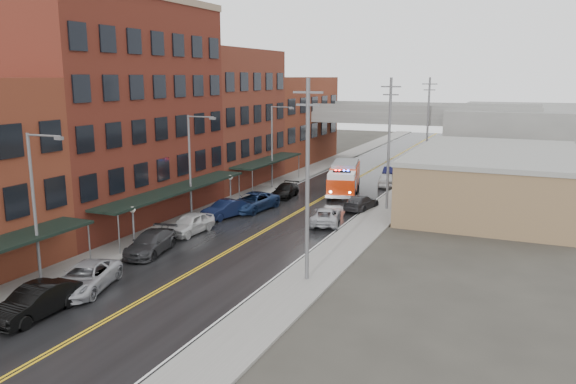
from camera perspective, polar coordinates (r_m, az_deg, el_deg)
The scene contains 34 objects.
ground at distance 26.88m, azimuth -26.36°, elevation -16.32°, with size 220.00×220.00×0.00m, color #2D2B26.
road at distance 50.10m, azimuth 0.58°, elevation -2.28°, with size 11.00×160.00×0.02m, color black.
sidewalk_left at distance 53.27m, azimuth -6.68°, elevation -1.45°, with size 3.00×160.00×0.15m, color slate.
sidewalk_right at distance 47.81m, azimuth 8.67°, elevation -3.02°, with size 3.00×160.00×0.15m, color slate.
curb_left at distance 52.48m, azimuth -5.12°, elevation -1.61°, with size 0.30×160.00×0.15m, color gray.
curb_right at distance 48.24m, azimuth 6.78°, elevation -2.84°, with size 0.30×160.00×0.15m, color gray.
brick_building_b at distance 49.76m, azimuth -17.08°, elevation 7.60°, with size 9.00×20.00×18.00m, color #5E2118.
brick_building_c at distance 64.16m, azimuth -6.78°, elevation 7.48°, with size 9.00×15.00×15.00m, color maroon.
brick_building_far at distance 79.84m, azimuth -0.39°, elevation 7.28°, with size 9.00×20.00×12.00m, color brown.
tan_building at distance 55.70m, azimuth 20.13°, elevation 1.03°, with size 14.00×22.00×5.00m, color brown.
right_far_block at distance 85.19m, azimuth 22.86°, elevation 5.30°, with size 18.00×30.00×8.00m, color slate.
awning_1 at distance 47.00m, azimuth -11.24°, elevation 0.28°, with size 2.60×18.00×3.09m.
awning_2 at distance 61.95m, azimuth -2.02°, elevation 3.20°, with size 2.60×13.00×3.09m.
globe_lamp_1 at distance 41.05m, azimuth -15.48°, elevation -2.54°, with size 0.44×0.44×3.12m.
globe_lamp_2 at distance 52.37m, azimuth -5.88°, elevation 0.85°, with size 0.44×0.44×3.12m.
street_lamp_0 at distance 34.87m, azimuth -24.16°, elevation -0.77°, with size 2.64×0.22×9.00m.
street_lamp_1 at distance 46.92m, azimuth -9.70°, elevation 3.04°, with size 2.64×0.22×9.00m.
street_lamp_2 at distance 60.82m, azimuth -1.43°, elevation 5.14°, with size 2.64×0.22×9.00m.
utility_pole_0 at distance 32.53m, azimuth 1.99°, elevation 1.44°, with size 1.80×0.24×12.00m.
utility_pole_1 at distance 51.48m, azimuth 10.22°, elevation 5.03°, with size 1.80×0.24×12.00m.
utility_pole_2 at distance 71.01m, azimuth 14.01°, elevation 6.64°, with size 1.80×0.24×12.00m.
overpass at distance 79.33m, azimuth 9.70°, elevation 7.08°, with size 40.00×10.00×7.50m.
fire_truck at distance 58.90m, azimuth 5.72°, elevation 1.48°, with size 5.02×9.17×3.20m.
parked_car_left_1 at distance 31.84m, azimuth -24.27°, elevation -10.11°, with size 1.74×4.99×1.65m, color black.
parked_car_left_2 at distance 34.53m, azimuth -19.90°, elevation -8.19°, with size 2.52×5.47×1.52m, color #989AA0.
parked_car_left_3 at distance 40.22m, azimuth -13.78°, elevation -5.03°, with size 2.13×5.23×1.52m, color #27272A.
parked_car_left_4 at distance 44.56m, azimuth -9.89°, elevation -3.18°, with size 1.89×4.70×1.60m, color #BCBCBC.
parked_car_left_5 at distance 49.10m, azimuth -6.37°, elevation -1.74°, with size 1.61×4.63×1.53m, color black.
parked_car_left_6 at distance 51.51m, azimuth -3.60°, elevation -1.00°, with size 2.71×5.87×1.63m, color #122143.
parked_car_left_7 at distance 57.20m, azimuth -0.29°, elevation 0.15°, with size 1.89×4.66×1.35m, color black.
parked_car_right_0 at distance 46.82m, azimuth 3.83°, elevation -2.44°, with size 2.30×4.99×1.39m, color #9EA0A6.
parked_car_right_1 at distance 52.19m, azimuth 7.45°, elevation -1.06°, with size 1.91×4.69×1.36m, color #2B2B2E.
parked_car_right_2 at distance 63.70m, azimuth 10.00°, elevation 1.24°, with size 1.81×4.51×1.54m, color #BABABA.
parked_car_right_3 at distance 68.99m, azimuth 10.43°, elevation 2.00°, with size 1.56×4.49×1.48m, color black.
Camera 1 is at (18.92, -14.80, 12.06)m, focal length 35.00 mm.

